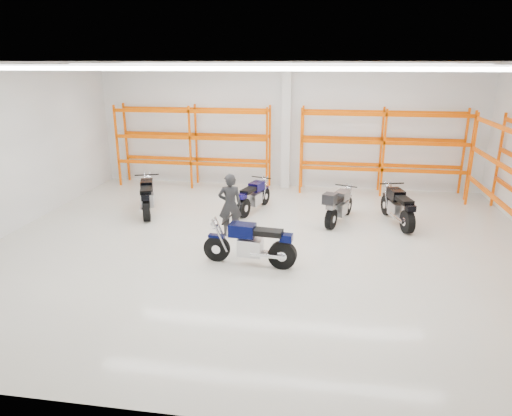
% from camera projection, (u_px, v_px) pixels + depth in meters
% --- Properties ---
extents(ground, '(14.00, 14.00, 0.00)m').
position_uv_depth(ground, '(264.00, 246.00, 11.68)').
color(ground, beige).
rests_on(ground, ground).
extents(room_shell, '(14.02, 12.02, 4.51)m').
position_uv_depth(room_shell, '(265.00, 116.00, 10.69)').
color(room_shell, silver).
rests_on(room_shell, ground).
extents(motorcycle_main, '(2.21, 0.73, 1.09)m').
position_uv_depth(motorcycle_main, '(253.00, 245.00, 10.42)').
color(motorcycle_main, black).
rests_on(motorcycle_main, ground).
extents(motorcycle_back_a, '(0.99, 2.17, 1.10)m').
position_uv_depth(motorcycle_back_a, '(147.00, 198.00, 13.96)').
color(motorcycle_back_a, black).
rests_on(motorcycle_back_a, ground).
extents(motorcycle_back_b, '(0.90, 1.96, 0.99)m').
position_uv_depth(motorcycle_back_b, '(253.00, 197.00, 14.17)').
color(motorcycle_back_b, black).
rests_on(motorcycle_back_b, ground).
extents(motorcycle_back_c, '(1.01, 2.03, 1.08)m').
position_uv_depth(motorcycle_back_c, '(338.00, 206.00, 13.13)').
color(motorcycle_back_c, black).
rests_on(motorcycle_back_c, ground).
extents(motorcycle_back_d, '(0.85, 2.17, 1.08)m').
position_uv_depth(motorcycle_back_d, '(398.00, 208.00, 13.03)').
color(motorcycle_back_d, black).
rests_on(motorcycle_back_d, ground).
extents(standing_man, '(0.71, 0.55, 1.72)m').
position_uv_depth(standing_man, '(230.00, 205.00, 12.12)').
color(standing_man, black).
rests_on(standing_man, ground).
extents(structural_column, '(0.32, 0.32, 4.50)m').
position_uv_depth(structural_column, '(286.00, 127.00, 16.46)').
color(structural_column, white).
rests_on(structural_column, ground).
extents(pallet_racking_back_left, '(5.67, 0.87, 3.00)m').
position_uv_depth(pallet_racking_back_left, '(193.00, 139.00, 16.78)').
color(pallet_racking_back_left, '#F56800').
rests_on(pallet_racking_back_left, ground).
extents(pallet_racking_back_right, '(5.67, 0.87, 3.00)m').
position_uv_depth(pallet_racking_back_right, '(383.00, 143.00, 15.78)').
color(pallet_racking_back_right, '#F56800').
rests_on(pallet_racking_back_right, ground).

